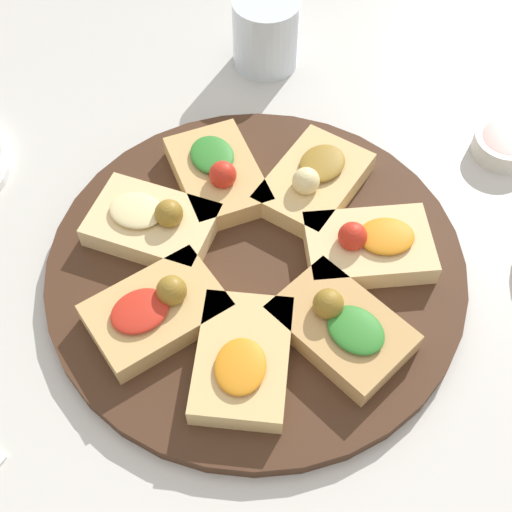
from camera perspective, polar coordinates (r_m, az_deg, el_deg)
The scene contains 11 objects.
ground_plane at distance 0.74m, azimuth 0.00°, elevation -1.26°, with size 3.00×3.00×0.00m, color beige.
serving_board at distance 0.73m, azimuth 0.00°, elevation -0.91°, with size 0.43×0.43×0.02m, color #422819.
focaccia_slice_0 at distance 0.74m, azimuth -8.31°, elevation 2.63°, with size 0.13×0.09×0.05m.
focaccia_slice_1 at distance 0.68m, azimuth -7.95°, elevation -4.30°, with size 0.14×0.15×0.05m.
focaccia_slice_2 at distance 0.66m, azimuth -1.08°, elevation -8.27°, with size 0.12×0.14×0.03m.
focaccia_slice_3 at distance 0.67m, azimuth 6.83°, elevation -5.60°, with size 0.15×0.13×0.05m.
focaccia_slice_4 at distance 0.73m, azimuth 8.99°, elevation 0.84°, with size 0.15×0.13×0.05m.
focaccia_slice_5 at distance 0.77m, azimuth 4.65°, elevation 5.99°, with size 0.10×0.14×0.05m.
focaccia_slice_6 at distance 0.78m, azimuth -3.09°, elevation 6.60°, with size 0.15×0.15×0.05m.
water_glass at distance 0.93m, azimuth 0.81°, elevation 17.46°, with size 0.08×0.08×0.09m, color silver.
dipping_bowl at distance 0.88m, azimuth 19.25°, elevation 8.46°, with size 0.07×0.07×0.02m.
Camera 1 is at (0.16, -0.37, 0.62)m, focal length 50.00 mm.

